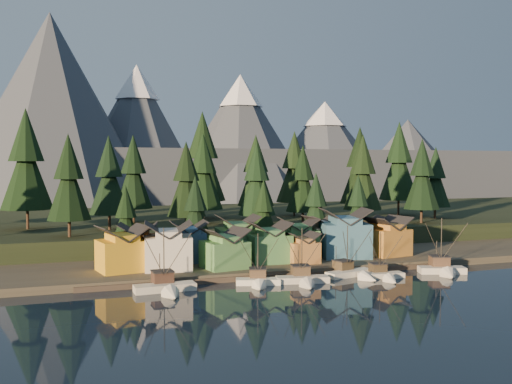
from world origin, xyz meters
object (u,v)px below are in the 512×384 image
object	(u,v)px
boat_1	(166,279)
boat_2	(258,274)
boat_5	(384,269)
boat_6	(444,262)
house_front_0	(122,247)
boat_3	(304,272)
house_front_1	(168,244)
house_back_0	(138,243)
boat_4	(354,267)
house_back_1	(189,240)

from	to	relation	value
boat_1	boat_2	bearing A→B (deg)	-1.73
boat_5	boat_6	bearing A→B (deg)	7.92
boat_2	house_front_0	size ratio (longest dim) A/B	1.03
boat_3	house_front_1	world-z (taller)	house_front_1
boat_3	boat_5	xyz separation A→B (m)	(16.85, -1.04, -0.27)
boat_2	house_back_0	size ratio (longest dim) A/B	1.14
house_front_1	house_back_0	xyz separation A→B (m)	(-5.11, 7.20, -0.43)
boat_4	house_front_1	xyz separation A→B (m)	(-35.32, 12.89, 4.50)
boat_2	boat_5	distance (m)	25.69
boat_4	house_front_0	distance (m)	46.74
house_front_0	house_front_1	xyz separation A→B (m)	(9.07, -1.14, 0.33)
house_front_0	house_front_1	size ratio (longest dim) A/B	0.99
boat_2	house_front_1	xyz separation A→B (m)	(-14.52, 13.98, 4.45)
boat_5	house_back_1	bearing A→B (deg)	151.13
house_front_0	house_back_0	bearing A→B (deg)	45.78
house_back_0	house_front_1	bearing A→B (deg)	-43.53
boat_6	house_back_0	xyz separation A→B (m)	(-59.74, 23.32, 3.54)
boat_6	house_front_1	size ratio (longest dim) A/B	1.22
house_front_0	boat_2	bearing A→B (deg)	-43.76
boat_4	house_front_0	size ratio (longest dim) A/B	1.13
boat_2	house_back_0	bearing A→B (deg)	148.83
boat_5	boat_6	distance (m)	14.57
boat_3	boat_2	bearing A→B (deg)	-178.01
boat_3	boat_6	world-z (taller)	boat_6
boat_4	house_front_1	distance (m)	37.87
house_back_1	boat_1	bearing A→B (deg)	-106.95
boat_2	boat_3	world-z (taller)	boat_3
house_front_0	house_back_0	xyz separation A→B (m)	(3.96, 6.06, -0.10)
boat_3	house_front_1	size ratio (longest dim) A/B	1.11
boat_6	boat_2	bearing A→B (deg)	-163.74
boat_1	boat_3	distance (m)	26.21
boat_1	house_back_1	size ratio (longest dim) A/B	1.43
boat_1	boat_2	xyz separation A→B (m)	(17.46, 0.30, -0.24)
boat_2	boat_4	world-z (taller)	boat_4
boat_2	boat_4	size ratio (longest dim) A/B	0.91
house_front_1	house_back_0	size ratio (longest dim) A/B	1.12
boat_6	boat_5	bearing A→B (deg)	-159.33
boat_6	house_front_1	bearing A→B (deg)	-177.13
boat_3	boat_4	size ratio (longest dim) A/B	0.99
house_back_0	boat_3	bearing A→B (deg)	-27.49
boat_2	boat_6	distance (m)	40.17
house_front_0	house_front_1	bearing A→B (deg)	-18.24
house_back_0	house_back_1	world-z (taller)	house_back_1
boat_4	house_back_1	size ratio (longest dim) A/B	1.34
boat_6	house_back_1	world-z (taller)	boat_6
house_back_1	boat_3	bearing A→B (deg)	-48.45
boat_3	house_front_0	world-z (taller)	same
boat_5	house_front_1	distance (m)	43.58
boat_2	boat_1	bearing A→B (deg)	-163.02
boat_2	house_back_0	world-z (taller)	house_back_0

